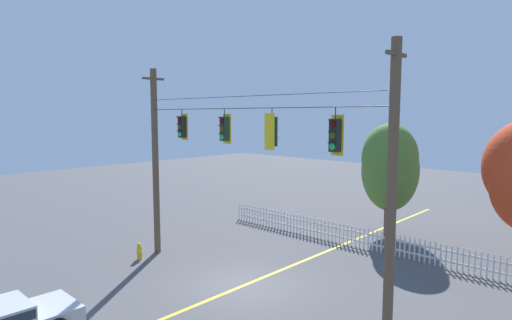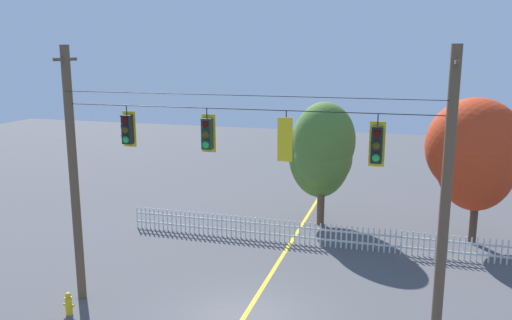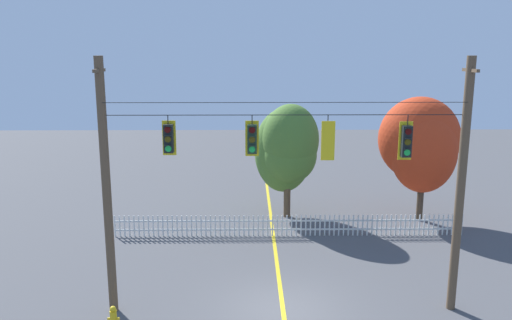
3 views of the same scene
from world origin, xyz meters
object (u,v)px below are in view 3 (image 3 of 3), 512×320
Objects in this scene: traffic_signal_eastbound_side at (252,139)px; autumn_maple_mid at (421,144)px; traffic_signal_westbound_side at (327,140)px; autumn_maple_near_fence at (287,148)px; fire_hydrant at (113,317)px; traffic_signal_northbound_secondary at (406,141)px; traffic_signal_southbound_primary at (169,138)px.

autumn_maple_mid is (8.55, 9.31, -1.88)m from traffic_signal_eastbound_side.
traffic_signal_eastbound_side is 12.78m from autumn_maple_mid.
traffic_signal_westbound_side is (2.40, -0.02, -0.04)m from traffic_signal_eastbound_side.
fire_hydrant is at bearing -119.32° from autumn_maple_near_fence.
traffic_signal_eastbound_side is 0.93× the size of traffic_signal_westbound_side.
traffic_signal_eastbound_side is 4.94m from traffic_signal_northbound_secondary.
traffic_signal_westbound_side reaches higher than autumn_maple_mid.
traffic_signal_westbound_side is 10.33m from autumn_maple_near_fence.
autumn_maple_mid is 8.40× the size of fire_hydrant.
autumn_maple_near_fence is at bearing 65.76° from traffic_signal_southbound_primary.
traffic_signal_southbound_primary is 0.91× the size of traffic_signal_westbound_side.
traffic_signal_southbound_primary is at bearing -179.99° from traffic_signal_northbound_secondary.
autumn_maple_mid is (6.15, 9.33, -1.84)m from traffic_signal_westbound_side.
autumn_maple_mid reaches higher than autumn_maple_near_fence.
autumn_maple_mid is (3.62, 9.31, -1.79)m from traffic_signal_northbound_secondary.
fire_hydrant is at bearing -172.94° from traffic_signal_northbound_secondary.
traffic_signal_northbound_secondary is 10.15m from autumn_maple_mid.
traffic_signal_northbound_secondary is (2.53, 0.02, -0.05)m from traffic_signal_westbound_side.
autumn_maple_near_fence is at bearing 173.61° from autumn_maple_mid.
traffic_signal_westbound_side reaches higher than fire_hydrant.
traffic_signal_westbound_side is 2.54m from traffic_signal_northbound_secondary.
traffic_signal_westbound_side is (5.05, -0.02, -0.06)m from traffic_signal_southbound_primary.
traffic_signal_northbound_secondary is 0.23× the size of autumn_maple_mid.
traffic_signal_eastbound_side reaches higher than autumn_maple_near_fence.
traffic_signal_southbound_primary is 2.65m from traffic_signal_eastbound_side.
fire_hydrant is (-4.42, -1.16, -5.54)m from traffic_signal_eastbound_side.
autumn_maple_near_fence is at bearing 79.42° from traffic_signal_eastbound_side.
traffic_signal_westbound_side is at bearing -87.03° from autumn_maple_near_fence.
autumn_maple_near_fence is at bearing 92.97° from traffic_signal_westbound_side.
autumn_maple_near_fence is (-3.06, 10.06, -2.13)m from traffic_signal_northbound_secondary.
traffic_signal_eastbound_side is at bearing 179.54° from traffic_signal_westbound_side.
traffic_signal_eastbound_side is 0.22× the size of autumn_maple_near_fence.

